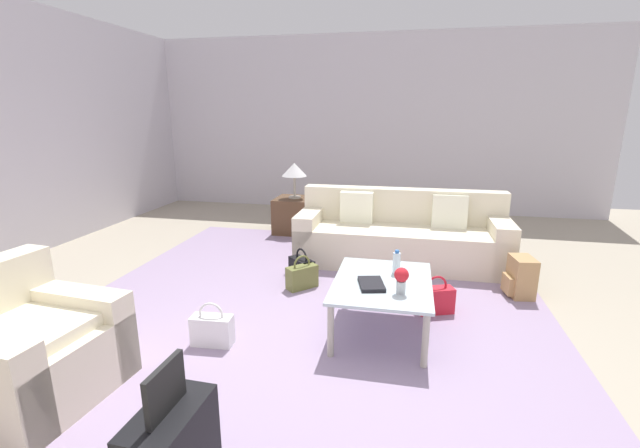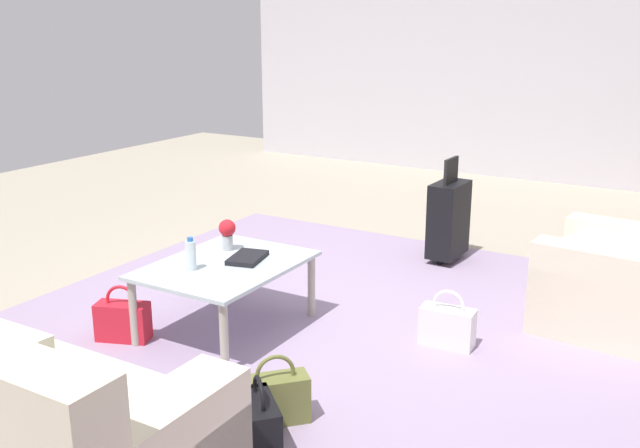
# 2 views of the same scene
# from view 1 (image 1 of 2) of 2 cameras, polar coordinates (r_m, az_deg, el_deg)

# --- Properties ---
(ground_plane) EXTENTS (12.00, 12.00, 0.00)m
(ground_plane) POSITION_cam_1_polar(r_m,az_deg,el_deg) (3.44, -1.12, -16.36)
(ground_plane) COLOR #A89E89
(wall_right) EXTENTS (0.12, 8.00, 3.10)m
(wall_right) POSITION_cam_1_polar(r_m,az_deg,el_deg) (7.96, 7.30, 12.99)
(wall_right) COLOR silver
(wall_right) RESTS_ON ground
(area_rug) EXTENTS (5.20, 4.40, 0.01)m
(area_rug) POSITION_cam_1_polar(r_m,az_deg,el_deg) (3.99, -1.99, -11.63)
(area_rug) COLOR #9984A3
(area_rug) RESTS_ON ground
(couch) EXTENTS (0.84, 2.45, 0.86)m
(couch) POSITION_cam_1_polar(r_m,az_deg,el_deg) (5.27, 10.70, -1.77)
(couch) COLOR beige
(couch) RESTS_ON ground
(armchair) EXTENTS (0.95, 0.95, 0.85)m
(armchair) POSITION_cam_1_polar(r_m,az_deg,el_deg) (3.40, -34.76, -13.88)
(armchair) COLOR beige
(armchair) RESTS_ON ground
(coffee_table) EXTENTS (1.02, 0.78, 0.45)m
(coffee_table) POSITION_cam_1_polar(r_m,az_deg,el_deg) (3.55, 8.31, -8.30)
(coffee_table) COLOR silver
(coffee_table) RESTS_ON ground
(water_bottle) EXTENTS (0.06, 0.06, 0.20)m
(water_bottle) POSITION_cam_1_polar(r_m,az_deg,el_deg) (3.68, 10.17, -5.09)
(water_bottle) COLOR silver
(water_bottle) RESTS_ON coffee_table
(coffee_table_book) EXTENTS (0.32, 0.25, 0.03)m
(coffee_table_book) POSITION_cam_1_polar(r_m,az_deg,el_deg) (3.42, 6.86, -7.95)
(coffee_table_book) COLOR black
(coffee_table_book) RESTS_ON coffee_table
(flower_vase) EXTENTS (0.11, 0.11, 0.21)m
(flower_vase) POSITION_cam_1_polar(r_m,az_deg,el_deg) (3.27, 10.80, -7.11)
(flower_vase) COLOR #B2B7BC
(flower_vase) RESTS_ON coffee_table
(side_table) EXTENTS (0.57, 0.57, 0.53)m
(side_table) POSITION_cam_1_polar(r_m,az_deg,el_deg) (6.47, -3.36, 1.20)
(side_table) COLOR #513823
(side_table) RESTS_ON ground
(table_lamp) EXTENTS (0.37, 0.37, 0.52)m
(table_lamp) POSITION_cam_1_polar(r_m,az_deg,el_deg) (6.35, -3.45, 7.12)
(table_lamp) COLOR #ADA899
(table_lamp) RESTS_ON side_table
(handbag_olive) EXTENTS (0.33, 0.32, 0.36)m
(handbag_olive) POSITION_cam_1_polar(r_m,az_deg,el_deg) (4.45, -2.41, -6.99)
(handbag_olive) COLOR olive
(handbag_olive) RESTS_ON ground
(handbag_red) EXTENTS (0.25, 0.35, 0.36)m
(handbag_red) POSITION_cam_1_polar(r_m,az_deg,el_deg) (4.06, 15.15, -9.69)
(handbag_red) COLOR red
(handbag_red) RESTS_ON ground
(handbag_black) EXTENTS (0.32, 0.33, 0.36)m
(handbag_black) POSITION_cam_1_polar(r_m,az_deg,el_deg) (4.66, -2.46, -5.95)
(handbag_black) COLOR black
(handbag_black) RESTS_ON ground
(handbag_white) EXTENTS (0.16, 0.33, 0.36)m
(handbag_white) POSITION_cam_1_polar(r_m,az_deg,el_deg) (3.53, -14.18, -13.49)
(handbag_white) COLOR white
(handbag_white) RESTS_ON ground
(backpack_tan) EXTENTS (0.33, 0.29, 0.40)m
(backpack_tan) POSITION_cam_1_polar(r_m,az_deg,el_deg) (4.68, 25.14, -6.47)
(backpack_tan) COLOR tan
(backpack_tan) RESTS_ON ground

